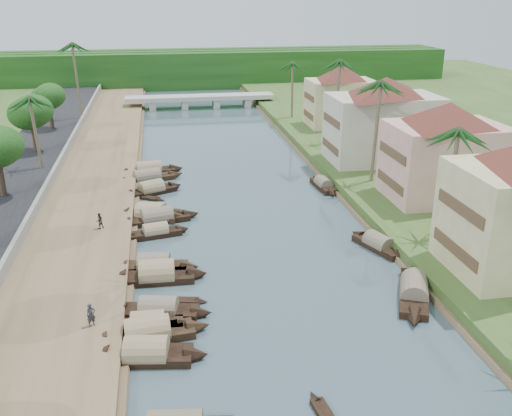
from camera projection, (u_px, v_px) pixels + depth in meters
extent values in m
plane|color=#3C515B|center=(276.00, 289.00, 42.82)|extent=(220.00, 220.00, 0.00)
cube|color=brown|center=(85.00, 205.00, 58.56)|extent=(10.00, 180.00, 0.80)
cube|color=#324F1F|center=(406.00, 184.00, 64.02)|extent=(16.00, 180.00, 1.20)
cube|color=gray|center=(41.00, 198.00, 57.56)|extent=(0.40, 180.00, 1.10)
cube|color=#123C10|center=(192.00, 71.00, 128.87)|extent=(120.00, 4.00, 8.00)
cube|color=#123C10|center=(190.00, 68.00, 133.48)|extent=(120.00, 4.00, 8.00)
cube|color=#123C10|center=(189.00, 66.00, 138.08)|extent=(120.00, 4.00, 8.00)
cube|color=#A8A79D|center=(200.00, 97.00, 108.41)|extent=(28.00, 4.00, 0.80)
cube|color=#A8A79D|center=(153.00, 105.00, 107.38)|extent=(1.20, 3.50, 1.80)
cube|color=#A8A79D|center=(184.00, 104.00, 108.32)|extent=(1.20, 3.50, 1.80)
cube|color=#A8A79D|center=(216.00, 103.00, 109.27)|extent=(1.20, 3.50, 1.80)
cube|color=#A8A79D|center=(247.00, 102.00, 110.22)|extent=(1.20, 3.50, 1.80)
cube|color=brown|center=(455.00, 249.00, 41.88)|extent=(0.10, 6.40, 0.90)
cube|color=brown|center=(460.00, 208.00, 40.74)|extent=(0.10, 6.40, 0.90)
cube|color=#E5AAA2|center=(444.00, 162.00, 57.10)|extent=(11.00, 8.00, 7.50)
pyramid|color=#5A281F|center=(450.00, 114.00, 55.38)|extent=(14.11, 14.11, 2.20)
cube|color=brown|center=(390.00, 182.00, 56.90)|extent=(0.10, 6.40, 0.90)
cube|color=brown|center=(392.00, 153.00, 55.83)|extent=(0.10, 6.40, 0.90)
cube|color=beige|center=(382.00, 128.00, 69.75)|extent=(13.00, 8.00, 8.00)
pyramid|color=#5A281F|center=(386.00, 86.00, 67.93)|extent=(15.59, 15.59, 2.20)
cube|color=brown|center=(330.00, 147.00, 69.43)|extent=(0.10, 6.40, 0.90)
cube|color=brown|center=(331.00, 121.00, 68.29)|extent=(0.10, 6.40, 0.90)
cube|color=beige|center=(340.00, 103.00, 88.50)|extent=(10.00, 7.00, 7.00)
pyramid|color=#5A281F|center=(342.00, 73.00, 86.86)|extent=(12.62, 12.62, 2.20)
cube|color=brown|center=(308.00, 115.00, 88.33)|extent=(0.10, 5.60, 0.90)
cube|color=brown|center=(309.00, 97.00, 87.33)|extent=(0.10, 5.60, 0.90)
cube|color=black|center=(147.00, 357.00, 34.51)|extent=(5.72, 2.77, 0.70)
cone|color=black|center=(197.00, 355.00, 34.53)|extent=(1.85, 1.98, 1.93)
cone|color=black|center=(96.00, 356.00, 34.43)|extent=(1.85, 1.98, 1.93)
cylinder|color=#95845E|center=(147.00, 352.00, 34.37)|extent=(4.45, 2.65, 2.03)
cube|color=black|center=(148.00, 336.00, 36.59)|extent=(6.17, 2.55, 0.70)
cone|color=black|center=(199.00, 327.00, 37.43)|extent=(1.90, 1.87, 1.88)
cone|color=black|center=(94.00, 344.00, 35.68)|extent=(1.90, 1.87, 1.88)
cylinder|color=#95845E|center=(147.00, 331.00, 36.45)|extent=(4.77, 2.46, 1.95)
cube|color=black|center=(159.00, 313.00, 39.20)|extent=(5.64, 2.85, 0.70)
cone|color=black|center=(202.00, 313.00, 39.04)|extent=(1.85, 1.85, 1.72)
cone|color=black|center=(116.00, 311.00, 39.31)|extent=(1.85, 1.85, 1.72)
cylinder|color=#7C705D|center=(159.00, 308.00, 39.06)|extent=(4.41, 2.64, 1.79)
cube|color=black|center=(148.00, 327.00, 37.55)|extent=(4.64, 1.73, 0.70)
cone|color=black|center=(187.00, 324.00, 37.83)|extent=(1.38, 1.45, 1.55)
cone|color=black|center=(109.00, 329.00, 37.21)|extent=(1.38, 1.45, 1.55)
cylinder|color=#95845E|center=(148.00, 322.00, 37.41)|extent=(3.56, 1.75, 1.62)
cube|color=black|center=(157.00, 278.00, 44.01)|extent=(5.71, 2.36, 0.70)
cone|color=black|center=(198.00, 275.00, 44.38)|extent=(1.73, 2.01, 2.14)
cone|color=black|center=(116.00, 280.00, 43.58)|extent=(1.73, 2.01, 2.14)
cylinder|color=#95845E|center=(157.00, 274.00, 43.87)|extent=(4.39, 2.41, 2.26)
cube|color=black|center=(155.00, 269.00, 45.47)|extent=(5.43, 2.62, 0.70)
cone|color=black|center=(191.00, 268.00, 45.50)|extent=(1.76, 1.89, 1.84)
cone|color=black|center=(118.00, 268.00, 45.39)|extent=(1.76, 1.89, 1.84)
cylinder|color=#7C705D|center=(154.00, 265.00, 45.34)|extent=(4.22, 2.51, 1.94)
cube|color=black|center=(156.00, 234.00, 51.88)|extent=(4.81, 2.36, 0.70)
cone|color=black|center=(183.00, 230.00, 52.73)|extent=(1.56, 1.55, 1.45)
cone|color=black|center=(127.00, 238.00, 50.98)|extent=(1.56, 1.55, 1.45)
cylinder|color=#95845E|center=(156.00, 231.00, 51.75)|extent=(3.76, 2.20, 1.51)
cube|color=black|center=(150.00, 217.00, 55.80)|extent=(5.80, 3.60, 0.70)
cone|color=black|center=(180.00, 218.00, 55.38)|extent=(2.08, 2.23, 2.00)
cone|color=black|center=(121.00, 215.00, 56.17)|extent=(2.08, 2.23, 2.00)
cylinder|color=#95845E|center=(150.00, 214.00, 55.67)|extent=(4.61, 3.28, 2.11)
cube|color=black|center=(157.00, 220.00, 55.06)|extent=(6.44, 3.12, 0.70)
cone|color=black|center=(192.00, 215.00, 56.23)|extent=(2.08, 2.00, 1.86)
cone|color=black|center=(121.00, 225.00, 53.82)|extent=(2.08, 2.00, 1.86)
cylinder|color=#7C705D|center=(157.00, 217.00, 54.92)|extent=(5.03, 2.88, 1.92)
cube|color=black|center=(152.00, 215.00, 56.45)|extent=(5.79, 3.04, 0.70)
cone|color=black|center=(183.00, 215.00, 56.24)|extent=(1.93, 1.95, 1.80)
cone|color=black|center=(122.00, 213.00, 56.60)|extent=(1.93, 1.95, 1.80)
cylinder|color=#95845E|center=(152.00, 211.00, 56.31)|extent=(4.54, 2.81, 1.88)
cube|color=black|center=(151.00, 192.00, 62.85)|extent=(5.74, 4.05, 0.70)
cone|color=black|center=(176.00, 186.00, 64.46)|extent=(2.16, 2.21, 1.86)
cone|color=black|center=(125.00, 197.00, 61.18)|extent=(2.16, 2.21, 1.86)
cylinder|color=#95845E|center=(151.00, 189.00, 62.71)|extent=(4.61, 3.56, 1.95)
cube|color=black|center=(148.00, 180.00, 67.00)|extent=(6.63, 3.56, 0.70)
cone|color=black|center=(176.00, 175.00, 68.46)|extent=(2.19, 2.06, 1.81)
cone|color=black|center=(117.00, 183.00, 65.48)|extent=(2.19, 2.06, 1.81)
cylinder|color=#7C705D|center=(147.00, 176.00, 66.86)|extent=(5.20, 3.19, 1.85)
cube|color=black|center=(149.00, 172.00, 69.68)|extent=(6.42, 2.93, 0.70)
cone|color=black|center=(177.00, 169.00, 70.67)|extent=(2.04, 2.06, 2.01)
cone|color=black|center=(121.00, 174.00, 68.63)|extent=(2.04, 2.06, 2.01)
cylinder|color=#95845E|center=(149.00, 169.00, 69.54)|extent=(4.99, 2.79, 2.09)
cube|color=black|center=(414.00, 294.00, 41.68)|extent=(4.57, 7.07, 0.70)
cone|color=black|center=(413.00, 270.00, 45.11)|extent=(2.39, 2.49, 1.98)
cone|color=black|center=(414.00, 320.00, 38.20)|extent=(2.39, 2.49, 1.98)
cylinder|color=#7C705D|center=(414.00, 289.00, 41.55)|extent=(3.98, 5.62, 2.03)
cube|color=black|center=(378.00, 247.00, 49.35)|extent=(3.41, 5.45, 0.70)
cone|color=black|center=(357.00, 235.00, 51.65)|extent=(1.93, 1.93, 1.65)
cone|color=black|center=(402.00, 259.00, 47.01)|extent=(1.93, 1.93, 1.65)
cylinder|color=#7C705D|center=(379.00, 243.00, 49.22)|extent=(3.03, 4.33, 1.72)
cube|color=black|center=(323.00, 187.00, 64.60)|extent=(1.89, 5.19, 0.70)
cone|color=black|center=(315.00, 178.00, 67.13)|extent=(1.43, 1.55, 1.47)
cone|color=black|center=(333.00, 194.00, 62.02)|extent=(1.43, 1.55, 1.47)
cylinder|color=#7C705D|center=(323.00, 183.00, 64.47)|extent=(1.85, 4.00, 1.51)
cone|color=black|center=(314.00, 397.00, 31.25)|extent=(0.89, 1.14, 0.76)
cube|color=black|center=(173.00, 301.00, 40.91)|extent=(3.77, 1.57, 0.35)
cone|color=black|center=(202.00, 302.00, 40.84)|extent=(1.07, 0.99, 0.82)
cone|color=black|center=(145.00, 301.00, 40.99)|extent=(1.07, 0.99, 0.82)
cube|color=black|center=(141.00, 197.00, 61.58)|extent=(4.04, 2.99, 0.35)
cone|color=black|center=(161.00, 200.00, 60.72)|extent=(1.35, 1.29, 0.85)
cone|color=black|center=(123.00, 194.00, 62.44)|extent=(1.35, 1.29, 0.85)
cylinder|color=brown|center=(451.00, 183.00, 47.86)|extent=(0.40, 0.36, 9.27)
sphere|color=#164417|center=(458.00, 131.00, 46.27)|extent=(3.20, 3.20, 3.20)
cylinder|color=brown|center=(375.00, 132.00, 61.47)|extent=(0.69, 0.36, 10.97)
sphere|color=#164417|center=(379.00, 83.00, 59.59)|extent=(3.20, 3.20, 3.20)
cylinder|color=brown|center=(336.00, 102.00, 77.75)|extent=(0.85, 0.36, 11.19)
sphere|color=#164417|center=(338.00, 61.00, 75.83)|extent=(3.20, 3.20, 3.20)
cylinder|color=brown|center=(37.00, 133.00, 65.85)|extent=(0.72, 0.36, 8.32)
sphere|color=#164417|center=(32.00, 99.00, 64.43)|extent=(3.20, 3.20, 3.20)
cylinder|color=brown|center=(292.00, 90.00, 93.85)|extent=(0.43, 0.36, 8.92)
sphere|color=#164417|center=(293.00, 64.00, 92.33)|extent=(3.20, 3.20, 3.20)
cylinder|color=brown|center=(78.00, 81.00, 91.88)|extent=(0.72, 0.36, 11.91)
sphere|color=#164417|center=(74.00, 44.00, 89.84)|extent=(3.20, 3.20, 3.20)
cylinder|color=#433326|center=(2.00, 180.00, 57.60)|extent=(0.60, 0.60, 3.47)
cylinder|color=#433326|center=(35.00, 138.00, 73.87)|extent=(0.60, 0.60, 3.50)
ellipsoid|color=#123C10|center=(31.00, 112.00, 72.68)|extent=(5.00, 5.00, 4.11)
cylinder|color=#433326|center=(51.00, 118.00, 86.00)|extent=(0.60, 0.60, 3.29)
ellipsoid|color=#123C10|center=(48.00, 97.00, 84.88)|extent=(4.46, 4.46, 3.67)
cylinder|color=#433326|center=(407.00, 138.00, 74.61)|extent=(0.60, 0.60, 3.61)
ellipsoid|color=#123C10|center=(410.00, 112.00, 73.38)|extent=(4.04, 4.04, 3.32)
imported|color=#282931|center=(91.00, 315.00, 36.38)|extent=(0.69, 0.61, 1.58)
imported|color=#362D26|center=(99.00, 221.00, 51.42)|extent=(0.91, 0.86, 1.48)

